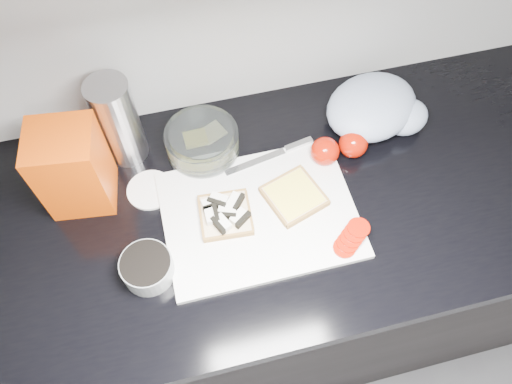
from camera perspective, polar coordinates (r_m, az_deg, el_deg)
base_cabinet at (r=1.50m, az=-1.01°, el=-10.35°), size 3.50×0.60×0.86m
countertop at (r=1.09m, az=-1.36°, el=-1.98°), size 3.50×0.64×0.04m
cutting_board at (r=1.05m, az=0.40°, el=-2.60°), size 0.40×0.30×0.01m
bread_left at (r=1.03m, az=-3.57°, el=-2.50°), size 0.12×0.12×0.03m
bread_right at (r=1.06m, az=4.37°, el=-0.47°), size 0.15×0.15×0.02m
tomato_slices at (r=1.03m, az=10.86°, el=-5.15°), size 0.09×0.08×0.02m
knife at (r=1.13m, az=2.80°, el=4.62°), size 0.21×0.06×0.01m
seed_tub at (r=1.00m, az=-12.34°, el=-8.38°), size 0.10×0.10×0.05m
tub_lid at (r=1.11m, az=-12.01°, el=0.24°), size 0.12×0.12×0.01m
glass_bowl at (r=1.12m, az=-6.14°, el=5.61°), size 0.16×0.16×0.07m
bread_bag at (r=1.06m, az=-20.20°, el=2.59°), size 0.14×0.13×0.20m
steel_canister at (r=1.10m, az=-15.50°, el=7.76°), size 0.09×0.09×0.21m
grocery_bag at (r=1.19m, az=13.60°, el=9.28°), size 0.28×0.25×0.10m
whole_tomatoes at (r=1.12m, az=9.48°, el=5.04°), size 0.13×0.07×0.07m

